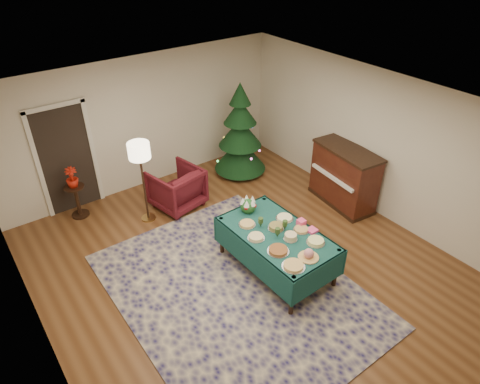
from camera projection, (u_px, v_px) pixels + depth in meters
room_shell at (250, 203)px, 6.19m from camera, size 7.00×7.00×7.00m
doorway at (66, 158)px, 7.87m from camera, size 1.08×0.04×2.16m
rug at (235, 290)px, 6.57m from camera, size 3.21×4.21×0.02m
buffet_table at (277, 241)px, 6.67m from camera, size 1.14×1.90×0.73m
platter_0 at (293, 266)px, 5.95m from camera, size 0.33×0.33×0.05m
platter_1 at (309, 254)px, 6.08m from camera, size 0.30×0.30×0.16m
platter_2 at (316, 241)px, 6.38m from camera, size 0.28×0.28×0.06m
platter_3 at (278, 250)px, 6.22m from camera, size 0.33×0.33×0.05m
platter_4 at (291, 237)px, 6.44m from camera, size 0.21×0.21×0.10m
platter_5 at (301, 229)px, 6.64m from camera, size 0.25×0.25×0.04m
platter_6 at (256, 237)px, 6.47m from camera, size 0.27×0.27×0.05m
platter_7 at (276, 227)px, 6.67m from camera, size 0.26×0.26×0.07m
platter_8 at (285, 218)px, 6.89m from camera, size 0.29×0.29×0.04m
platter_9 at (247, 224)px, 6.75m from camera, size 0.27×0.27×0.04m
goblet_0 at (261, 222)px, 6.67m from camera, size 0.08×0.08×0.17m
goblet_1 at (285, 225)px, 6.61m from camera, size 0.08×0.08×0.17m
goblet_2 at (277, 232)px, 6.46m from camera, size 0.08×0.08×0.17m
napkin_stack at (312, 230)px, 6.62m from camera, size 0.15×0.15×0.04m
gift_box at (301, 223)px, 6.74m from camera, size 0.12×0.12×0.10m
centerpiece at (248, 205)px, 7.01m from camera, size 0.26×0.26×0.30m
armchair at (176, 186)px, 8.26m from camera, size 1.01×0.97×0.89m
floor_lamp at (140, 156)px, 7.40m from camera, size 0.39×0.39×1.59m
side_table at (78, 202)px, 8.05m from camera, size 0.36×0.36×0.65m
potted_plant at (73, 182)px, 7.81m from camera, size 0.22×0.39×0.22m
christmas_tree at (240, 134)px, 9.11m from camera, size 1.36×1.36×2.06m
piano at (344, 177)px, 8.28m from camera, size 0.79×1.43×1.19m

